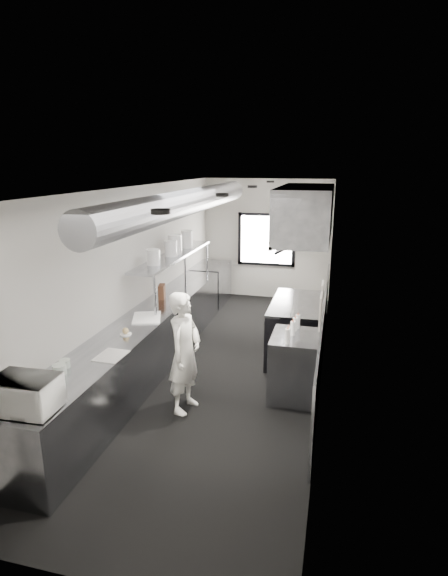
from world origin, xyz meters
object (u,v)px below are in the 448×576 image
Objects in this scene: deli_tub_a at (60,369)px; deli_tub_b at (65,364)px; plate_stack_a at (153,257)px; far_work_table at (211,284)px; small_plate at (126,334)px; plate_stack_c at (175,244)px; plate_stack_b at (171,248)px; squeeze_bottle_b at (288,333)px; cutting_board at (147,318)px; pass_shelf at (175,256)px; squeeze_bottle_e at (298,321)px; squeeze_bottle_d at (295,324)px; squeeze_bottle_a at (287,336)px; line_cook at (185,353)px; exhaust_hood at (305,213)px; plate_stack_d at (187,239)px; microwave at (25,394)px; knife_block at (162,292)px; bottle_station at (295,366)px; prep_counter at (145,345)px; range at (296,329)px; squeeze_bottle_c at (293,328)px.

deli_tub_a is 1.21× the size of deli_tub_b.
far_work_table is at bearing 88.75° from plate_stack_a.
small_plate is 0.46× the size of plate_stack_c.
plate_stack_b reaches higher than squeeze_bottle_b.
plate_stack_b is (0.12, 3.15, 0.76)m from deli_tub_b.
plate_stack_b is (-0.10, 1.37, 0.80)m from cutting_board.
squeeze_bottle_b is (2.38, 1.46, 0.04)m from deli_tub_b.
plate_stack_c is at bearing 93.76° from cutting_board.
pass_shelf is 2.77m from squeeze_bottle_e.
squeeze_bottle_d is 0.11m from squeeze_bottle_e.
cutting_board is at bearing 167.67° from squeeze_bottle_a.
deli_tub_a is at bearing -91.24° from far_work_table.
line_cook reaches higher than squeeze_bottle_b.
exhaust_hood is 6.64× the size of plate_stack_d.
plate_stack_a is (-1.02, 1.50, 0.89)m from line_cook.
microwave is 2.69m from cutting_board.
exhaust_hood reaches higher than microwave.
deli_tub_a is 0.89× the size of squeeze_bottle_b.
plate_stack_c is at bearing 88.62° from plate_stack_a.
far_work_table is (0.04, 2.20, -1.09)m from pass_shelf.
knife_block is 0.96× the size of plate_stack_a.
bottle_station is 0.75× the size of far_work_table.
plate_stack_c is at bearing -91.19° from far_work_table.
small_plate is 0.30× the size of cutting_board.
prep_counter is 2.30m from squeeze_bottle_b.
plate_stack_a reaches higher than prep_counter.
knife_block is (-2.34, -0.22, -1.37)m from exhaust_hood.
plate_stack_c is 2.89m from squeeze_bottle_d.
microwave is (0.01, -2.71, 0.62)m from prep_counter.
line_cook reaches higher than range.
squeeze_bottle_a is at bearing -42.25° from plate_stack_c.
plate_stack_d is at bearing -91.18° from far_work_table.
exhaust_hood reaches higher than deli_tub_b.
deli_tub_a is at bearing -91.37° from plate_stack_b.
squeeze_bottle_e is at bearing 81.74° from squeeze_bottle_c.
far_work_table is at bearing 88.96° from plate_stack_b.
deli_tub_b reaches higher than far_work_table.
exhaust_hood is 7.94× the size of plate_stack_b.
plate_stack_b is at bearing 176.50° from exhaust_hood.
cutting_board is (0.06, -0.03, 0.46)m from prep_counter.
exhaust_hood is 12.88× the size of squeeze_bottle_b.
cutting_board is at bearing 84.67° from deli_tub_a.
far_work_table is at bearing 90.71° from small_plate.
small_plate is 3.02m from plate_stack_d.
plate_stack_a is (-0.13, 0.65, 0.79)m from cutting_board.
microwave is 3.61× the size of deli_tub_a.
squeeze_bottle_b is (2.31, -1.33, -0.03)m from knife_block.
line_cook is 1.38m from squeeze_bottle_b.
plate_stack_c is 1.81× the size of squeeze_bottle_d.
line_cook is at bearing -74.34° from knife_block.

